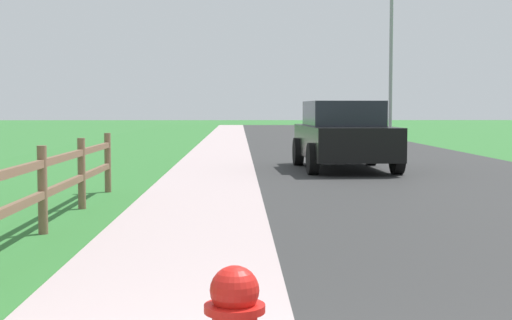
{
  "coord_description": "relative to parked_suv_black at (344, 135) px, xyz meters",
  "views": [
    {
      "loc": [
        -0.38,
        -2.74,
        1.46
      ],
      "look_at": [
        -0.17,
        6.26,
        0.82
      ],
      "focal_mm": 51.93,
      "sensor_mm": 36.0,
      "label": 1
    }
  ],
  "objects": [
    {
      "name": "ground_plane",
      "position": [
        -2.11,
        10.3,
        -0.82
      ],
      "size": [
        120.0,
        120.0,
        0.0
      ],
      "primitive_type": "plane",
      "color": "#307030"
    },
    {
      "name": "road_asphalt",
      "position": [
        1.39,
        12.3,
        -0.81
      ],
      "size": [
        7.0,
        66.0,
        0.01
      ],
      "primitive_type": "cube",
      "color": "#2F2F2F",
      "rests_on": "ground"
    },
    {
      "name": "curb_concrete",
      "position": [
        -5.11,
        12.3,
        -0.81
      ],
      "size": [
        6.0,
        66.0,
        0.01
      ],
      "primitive_type": "cube",
      "color": "#B39E9E",
      "rests_on": "ground"
    },
    {
      "name": "grass_verge",
      "position": [
        -6.61,
        12.3,
        -0.81
      ],
      "size": [
        5.0,
        66.0,
        0.0
      ],
      "primitive_type": "cube",
      "color": "#307030",
      "rests_on": "ground"
    },
    {
      "name": "rail_fence",
      "position": [
        -4.74,
        -10.01,
        -0.22
      ],
      "size": [
        0.11,
        10.71,
        1.03
      ],
      "color": "brown",
      "rests_on": "ground"
    },
    {
      "name": "parked_suv_black",
      "position": [
        0.0,
        0.0,
        0.0
      ],
      "size": [
        2.22,
        4.34,
        1.62
      ],
      "color": "black",
      "rests_on": "ground"
    },
    {
      "name": "street_lamp",
      "position": [
        3.64,
        11.83,
        3.39
      ],
      "size": [
        1.17,
        0.2,
        7.18
      ],
      "color": "gray",
      "rests_on": "ground"
    }
  ]
}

